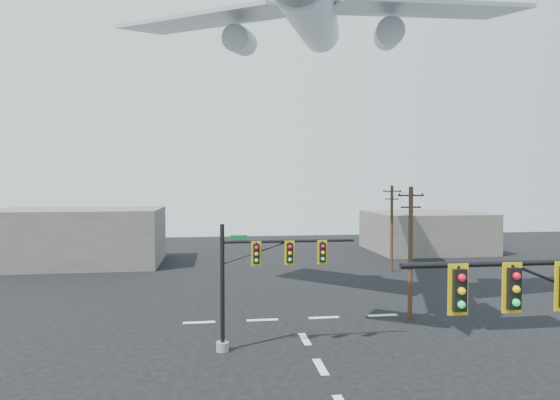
{
  "coord_description": "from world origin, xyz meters",
  "views": [
    {
      "loc": [
        -4.85,
        -17.47,
        8.72
      ],
      "look_at": [
        -1.81,
        5.0,
        7.93
      ],
      "focal_mm": 30.0,
      "sensor_mm": 36.0,
      "label": 1
    }
  ],
  "objects": [
    {
      "name": "lane_markings",
      "position": [
        0.0,
        5.33,
        0.01
      ],
      "size": [
        14.0,
        21.2,
        0.01
      ],
      "color": "silver",
      "rests_on": "ground"
    },
    {
      "name": "signal_mast_far",
      "position": [
        -2.79,
        6.72,
        3.79
      ],
      "size": [
        7.35,
        0.73,
        6.64
      ],
      "color": "gray",
      "rests_on": "ground"
    },
    {
      "name": "utility_pole_a",
      "position": [
        7.51,
        11.12,
        4.46
      ],
      "size": [
        1.71,
        0.28,
        8.53
      ],
      "rotation": [
        0.0,
        0.0,
        -0.02
      ],
      "color": "#452A1D",
      "rests_on": "ground"
    },
    {
      "name": "utility_pole_b",
      "position": [
        12.26,
        26.67,
        4.48
      ],
      "size": [
        1.66,
        0.71,
        8.56
      ],
      "rotation": [
        0.0,
        0.0,
        -0.35
      ],
      "color": "#452A1D",
      "rests_on": "ground"
    },
    {
      "name": "power_lines",
      "position": [
        9.89,
        18.89,
        7.92
      ],
      "size": [
        6.31,
        15.56,
        0.03
      ],
      "color": "black"
    },
    {
      "name": "airliner",
      "position": [
        2.01,
        15.72,
        20.79
      ],
      "size": [
        28.43,
        30.56,
        8.51
      ],
      "rotation": [
        0.0,
        -0.17,
        1.3
      ],
      "color": "#B5BCC2"
    },
    {
      "name": "building_left",
      "position": [
        -20.0,
        35.0,
        3.0
      ],
      "size": [
        18.0,
        10.0,
        6.0
      ],
      "primitive_type": "cube",
      "color": "slate",
      "rests_on": "ground"
    },
    {
      "name": "building_right",
      "position": [
        22.0,
        40.0,
        2.5
      ],
      "size": [
        14.0,
        12.0,
        5.0
      ],
      "primitive_type": "cube",
      "color": "slate",
      "rests_on": "ground"
    }
  ]
}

